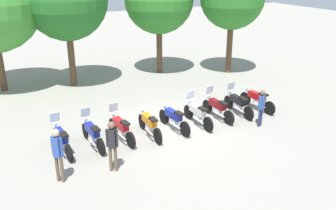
{
  "coord_description": "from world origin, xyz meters",
  "views": [
    {
      "loc": [
        -6.27,
        -12.47,
        6.48
      ],
      "look_at": [
        0.0,
        0.5,
        0.9
      ],
      "focal_mm": 39.11,
      "sensor_mm": 36.0,
      "label": 1
    }
  ],
  "objects_px": {
    "motorcycle_8": "(257,99)",
    "person_1": "(112,142)",
    "motorcycle_6": "(217,107)",
    "motorcycle_5": "(197,113)",
    "motorcycle_2": "(121,128)",
    "person_2": "(58,151)",
    "motorcycle_3": "(149,124)",
    "person_0": "(261,105)",
    "motorcycle_7": "(238,103)",
    "motorcycle_1": "(92,133)",
    "motorcycle_4": "(174,118)",
    "motorcycle_0": "(61,139)"
  },
  "relations": [
    {
      "from": "motorcycle_5",
      "to": "person_0",
      "type": "height_order",
      "value": "person_0"
    },
    {
      "from": "motorcycle_7",
      "to": "person_1",
      "type": "bearing_deg",
      "value": 109.57
    },
    {
      "from": "motorcycle_3",
      "to": "person_1",
      "type": "bearing_deg",
      "value": 132.22
    },
    {
      "from": "motorcycle_3",
      "to": "motorcycle_6",
      "type": "distance_m",
      "value": 3.43
    },
    {
      "from": "motorcycle_2",
      "to": "person_1",
      "type": "bearing_deg",
      "value": 147.95
    },
    {
      "from": "motorcycle_3",
      "to": "motorcycle_5",
      "type": "bearing_deg",
      "value": -87.6
    },
    {
      "from": "motorcycle_6",
      "to": "motorcycle_5",
      "type": "bearing_deg",
      "value": 95.77
    },
    {
      "from": "motorcycle_4",
      "to": "motorcycle_1",
      "type": "bearing_deg",
      "value": 82.26
    },
    {
      "from": "motorcycle_6",
      "to": "motorcycle_8",
      "type": "height_order",
      "value": "motorcycle_6"
    },
    {
      "from": "motorcycle_1",
      "to": "person_0",
      "type": "relative_size",
      "value": 1.36
    },
    {
      "from": "motorcycle_1",
      "to": "person_0",
      "type": "height_order",
      "value": "person_0"
    },
    {
      "from": "motorcycle_3",
      "to": "motorcycle_4",
      "type": "bearing_deg",
      "value": -85.72
    },
    {
      "from": "motorcycle_6",
      "to": "motorcycle_3",
      "type": "bearing_deg",
      "value": 90.7
    },
    {
      "from": "motorcycle_5",
      "to": "motorcycle_7",
      "type": "xyz_separation_m",
      "value": [
        2.28,
        0.25,
        0.0
      ]
    },
    {
      "from": "motorcycle_5",
      "to": "motorcycle_6",
      "type": "xyz_separation_m",
      "value": [
        1.14,
        0.21,
        0.0
      ]
    },
    {
      "from": "motorcycle_0",
      "to": "motorcycle_5",
      "type": "xyz_separation_m",
      "value": [
        5.7,
        -0.03,
        0.0
      ]
    },
    {
      "from": "motorcycle_3",
      "to": "motorcycle_6",
      "type": "bearing_deg",
      "value": -85.03
    },
    {
      "from": "motorcycle_4",
      "to": "person_0",
      "type": "bearing_deg",
      "value": -117.52
    },
    {
      "from": "motorcycle_0",
      "to": "person_0",
      "type": "bearing_deg",
      "value": -105.34
    },
    {
      "from": "motorcycle_2",
      "to": "motorcycle_3",
      "type": "xyz_separation_m",
      "value": [
        1.14,
        -0.14,
        -0.01
      ]
    },
    {
      "from": "motorcycle_6",
      "to": "motorcycle_8",
      "type": "distance_m",
      "value": 2.28
    },
    {
      "from": "motorcycle_1",
      "to": "motorcycle_4",
      "type": "distance_m",
      "value": 3.42
    },
    {
      "from": "motorcycle_7",
      "to": "person_1",
      "type": "relative_size",
      "value": 1.23
    },
    {
      "from": "motorcycle_8",
      "to": "motorcycle_5",
      "type": "bearing_deg",
      "value": 88.07
    },
    {
      "from": "motorcycle_6",
      "to": "motorcycle_7",
      "type": "distance_m",
      "value": 1.14
    },
    {
      "from": "motorcycle_2",
      "to": "motorcycle_0",
      "type": "bearing_deg",
      "value": 83.41
    },
    {
      "from": "motorcycle_1",
      "to": "motorcycle_3",
      "type": "xyz_separation_m",
      "value": [
        2.28,
        -0.11,
        -0.01
      ]
    },
    {
      "from": "motorcycle_5",
      "to": "person_0",
      "type": "relative_size",
      "value": 1.36
    },
    {
      "from": "person_2",
      "to": "motorcycle_5",
      "type": "bearing_deg",
      "value": 152.31
    },
    {
      "from": "motorcycle_1",
      "to": "motorcycle_2",
      "type": "distance_m",
      "value": 1.14
    },
    {
      "from": "motorcycle_8",
      "to": "person_0",
      "type": "bearing_deg",
      "value": 138.75
    },
    {
      "from": "motorcycle_7",
      "to": "person_2",
      "type": "height_order",
      "value": "person_2"
    },
    {
      "from": "motorcycle_0",
      "to": "motorcycle_3",
      "type": "xyz_separation_m",
      "value": [
        3.42,
        -0.13,
        -0.01
      ]
    },
    {
      "from": "motorcycle_1",
      "to": "motorcycle_7",
      "type": "relative_size",
      "value": 1.0
    },
    {
      "from": "motorcycle_6",
      "to": "person_1",
      "type": "bearing_deg",
      "value": 107.68
    },
    {
      "from": "motorcycle_2",
      "to": "motorcycle_4",
      "type": "bearing_deg",
      "value": -98.15
    },
    {
      "from": "motorcycle_0",
      "to": "motorcycle_4",
      "type": "distance_m",
      "value": 4.56
    },
    {
      "from": "motorcycle_0",
      "to": "person_2",
      "type": "distance_m",
      "value": 2.1
    },
    {
      "from": "motorcycle_2",
      "to": "person_2",
      "type": "distance_m",
      "value": 3.4
    },
    {
      "from": "motorcycle_2",
      "to": "motorcycle_5",
      "type": "relative_size",
      "value": 1.0
    },
    {
      "from": "motorcycle_2",
      "to": "person_2",
      "type": "xyz_separation_m",
      "value": [
        -2.7,
        -1.98,
        0.57
      ]
    },
    {
      "from": "motorcycle_5",
      "to": "motorcycle_2",
      "type": "bearing_deg",
      "value": 86.87
    },
    {
      "from": "motorcycle_6",
      "to": "motorcycle_7",
      "type": "bearing_deg",
      "value": -92.42
    },
    {
      "from": "motorcycle_1",
      "to": "motorcycle_7",
      "type": "xyz_separation_m",
      "value": [
        6.84,
        0.24,
        0.0
      ]
    },
    {
      "from": "motorcycle_8",
      "to": "person_1",
      "type": "relative_size",
      "value": 1.22
    },
    {
      "from": "motorcycle_0",
      "to": "motorcycle_4",
      "type": "xyz_separation_m",
      "value": [
        4.56,
        -0.04,
        -0.01
      ]
    },
    {
      "from": "motorcycle_3",
      "to": "person_0",
      "type": "relative_size",
      "value": 1.36
    },
    {
      "from": "person_1",
      "to": "motorcycle_4",
      "type": "bearing_deg",
      "value": 150.64
    },
    {
      "from": "motorcycle_6",
      "to": "motorcycle_7",
      "type": "xyz_separation_m",
      "value": [
        1.14,
        0.04,
        0.0
      ]
    },
    {
      "from": "motorcycle_4",
      "to": "motorcycle_8",
      "type": "bearing_deg",
      "value": -93.23
    }
  ]
}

